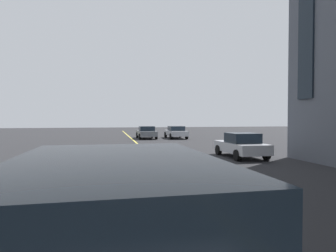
# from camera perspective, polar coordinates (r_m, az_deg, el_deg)

# --- Properties ---
(lane_centre_line) EXTENTS (80.00, 0.16, 0.01)m
(lane_centre_line) POSITION_cam_1_polar(r_m,az_deg,el_deg) (12.24, 0.14, -8.90)
(lane_centre_line) COLOR #D8C64C
(lane_centre_line) RESTS_ON ground_plane
(car_grey_parked_a) EXTENTS (4.40, 1.95, 1.37)m
(car_grey_parked_a) POSITION_cam_1_polar(r_m,az_deg,el_deg) (31.52, -4.35, -1.25)
(car_grey_parked_a) COLOR slate
(car_grey_parked_a) RESTS_ON ground_plane
(car_silver_near) EXTENTS (4.40, 1.95, 1.37)m
(car_silver_near) POSITION_cam_1_polar(r_m,az_deg,el_deg) (31.84, 1.58, -1.22)
(car_silver_near) COLOR #B7BABF
(car_silver_near) RESTS_ON ground_plane
(car_silver_far) EXTENTS (3.90, 1.89, 1.40)m
(car_silver_far) POSITION_cam_1_polar(r_m,az_deg,el_deg) (16.75, 14.46, -3.73)
(car_silver_far) COLOR #B7BABF
(car_silver_far) RESTS_ON ground_plane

